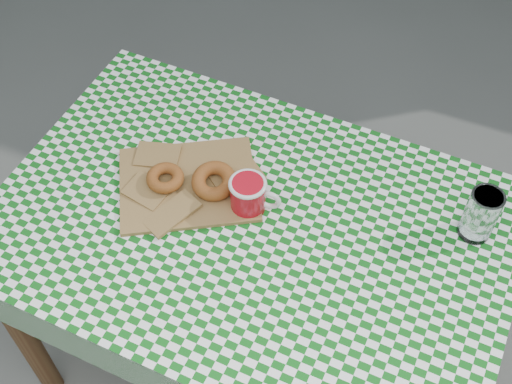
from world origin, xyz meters
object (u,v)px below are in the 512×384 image
table (252,304)px  paper_bag (188,183)px  drinking_glass (481,215)px  coffee_mug (248,195)px

table → paper_bag: bearing=167.7°
paper_bag → drinking_glass: (0.66, 0.13, 0.06)m
table → coffee_mug: (-0.03, 0.04, 0.43)m
drinking_glass → coffee_mug: bearing=-164.7°
table → drinking_glass: drinking_glass is taller
paper_bag → drinking_glass: size_ratio=2.44×
paper_bag → drinking_glass: bearing=11.5°
paper_bag → coffee_mug: bearing=-1.2°
table → drinking_glass: 0.68m
paper_bag → coffee_mug: coffee_mug is taller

